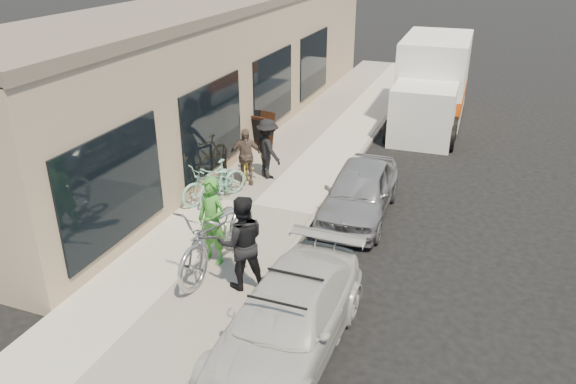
% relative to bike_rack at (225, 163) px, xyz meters
% --- Properties ---
extents(ground, '(120.00, 120.00, 0.00)m').
position_rel_bike_rack_xyz_m(ground, '(3.13, -3.85, -0.71)').
color(ground, black).
rests_on(ground, ground).
extents(sidewalk, '(3.00, 34.00, 0.15)m').
position_rel_bike_rack_xyz_m(sidewalk, '(1.13, -0.85, -0.63)').
color(sidewalk, beige).
rests_on(sidewalk, ground).
extents(curb, '(0.12, 34.00, 0.13)m').
position_rel_bike_rack_xyz_m(curb, '(2.68, -0.85, -0.64)').
color(curb, gray).
rests_on(curb, ground).
extents(storefront, '(3.60, 20.00, 4.22)m').
position_rel_bike_rack_xyz_m(storefront, '(-2.11, 4.14, 1.42)').
color(storefront, tan).
rests_on(storefront, ground).
extents(bike_rack, '(0.30, 0.61, 0.92)m').
position_rel_bike_rack_xyz_m(bike_rack, '(0.00, 0.00, 0.00)').
color(bike_rack, black).
rests_on(bike_rack, sidewalk).
extents(sandwich_board, '(0.74, 0.74, 1.05)m').
position_rel_bike_rack_xyz_m(sandwich_board, '(-0.18, 2.73, -0.02)').
color(sandwich_board, '#331A0E').
rests_on(sandwich_board, sidewalk).
extents(sedan_white, '(1.72, 4.05, 1.21)m').
position_rel_bike_rack_xyz_m(sedan_white, '(3.66, -5.16, -0.12)').
color(sedan_white, beige).
rests_on(sedan_white, ground).
extents(sedan_silver, '(1.58, 3.63, 1.22)m').
position_rel_bike_rack_xyz_m(sedan_silver, '(3.55, -0.22, -0.10)').
color(sedan_silver, '#95959A').
rests_on(sedan_silver, ground).
extents(moving_truck, '(2.32, 5.79, 2.81)m').
position_rel_bike_rack_xyz_m(moving_truck, '(4.04, 7.64, 0.54)').
color(moving_truck, white).
rests_on(moving_truck, ground).
extents(tandem_bike, '(1.09, 2.71, 1.39)m').
position_rel_bike_rack_xyz_m(tandem_bike, '(1.68, -3.56, 0.14)').
color(tandem_bike, '#B2B2B4').
rests_on(tandem_bike, sidewalk).
extents(woman_rider, '(0.72, 0.56, 1.75)m').
position_rel_bike_rack_xyz_m(woman_rider, '(1.46, -3.41, 0.32)').
color(woman_rider, green).
rests_on(woman_rider, sidewalk).
extents(man_standing, '(1.09, 1.03, 1.77)m').
position_rel_bike_rack_xyz_m(man_standing, '(2.35, -3.98, 0.33)').
color(man_standing, black).
rests_on(man_standing, sidewalk).
extents(cruiser_bike_a, '(0.54, 1.58, 0.94)m').
position_rel_bike_rack_xyz_m(cruiser_bike_a, '(0.24, -0.91, -0.09)').
color(cruiser_bike_a, '#86C7B1').
rests_on(cruiser_bike_a, sidewalk).
extents(cruiser_bike_b, '(1.39, 1.89, 0.95)m').
position_rel_bike_rack_xyz_m(cruiser_bike_b, '(0.21, -0.96, -0.08)').
color(cruiser_bike_b, '#86C7B1').
rests_on(cruiser_bike_b, sidewalk).
extents(cruiser_bike_c, '(0.95, 1.58, 0.92)m').
position_rel_bike_rack_xyz_m(cruiser_bike_c, '(0.28, 0.70, -0.10)').
color(cruiser_bike_c, gold).
rests_on(cruiser_bike_c, sidewalk).
extents(bystander_a, '(1.16, 1.07, 1.57)m').
position_rel_bike_rack_xyz_m(bystander_a, '(0.85, 0.79, 0.23)').
color(bystander_a, black).
rests_on(bystander_a, sidewalk).
extents(bystander_b, '(0.93, 0.70, 1.47)m').
position_rel_bike_rack_xyz_m(bystander_b, '(0.49, 0.21, 0.18)').
color(bystander_b, brown).
rests_on(bystander_b, sidewalk).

